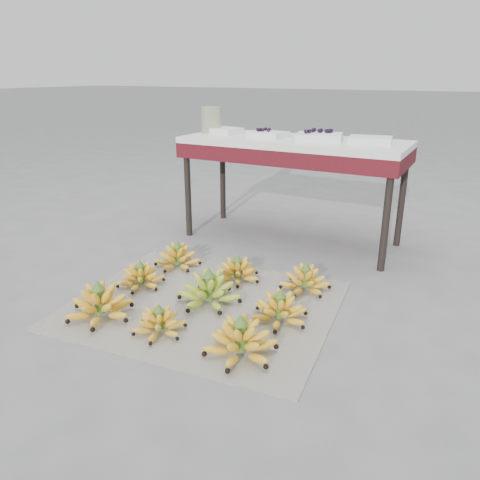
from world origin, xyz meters
The scene contains 17 objects.
ground centered at (0.00, 0.00, 0.00)m, with size 60.00×60.00×0.00m, color slate.
newspaper_mat centered at (0.01, -0.07, 0.00)m, with size 1.25×1.05×0.01m, color silver.
bunch_front_left centered at (-0.34, -0.41, 0.07)m, with size 0.41×0.41×0.19m.
bunch_front_center centered at (-0.02, -0.39, 0.05)m, with size 0.29×0.29×0.14m.
bunch_front_right centered at (0.37, -0.38, 0.07)m, with size 0.39×0.39×0.18m.
bunch_mid_left centered at (-0.40, -0.06, 0.06)m, with size 0.29×0.29×0.15m.
bunch_mid_center centered at (0.03, -0.05, 0.07)m, with size 0.36×0.36×0.19m.
bunch_mid_right centered at (0.40, -0.05, 0.06)m, with size 0.34×0.34×0.16m.
bunch_back_left centered at (-0.38, 0.25, 0.06)m, with size 0.29×0.29×0.16m.
bunch_back_center centered at (0.02, 0.25, 0.06)m, with size 0.32×0.32×0.15m.
bunch_back_right centered at (0.39, 0.31, 0.06)m, with size 0.26×0.26×0.16m.
vendor_table centered at (0.02, 1.01, 0.60)m, with size 1.42×0.57×0.68m.
tray_far_left centered at (-0.52, 1.05, 0.70)m, with size 0.27×0.22×0.04m.
tray_left centered at (-0.16, 0.99, 0.70)m, with size 0.26×0.20×0.06m.
tray_right centered at (0.18, 1.01, 0.71)m, with size 0.31×0.25×0.07m.
tray_far_right centered at (0.49, 1.03, 0.70)m, with size 0.27×0.21×0.04m.
glass_jar centered at (-0.62, 1.04, 0.77)m, with size 0.14×0.14×0.17m, color beige.
Camera 1 is at (1.14, -1.80, 1.08)m, focal length 35.00 mm.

